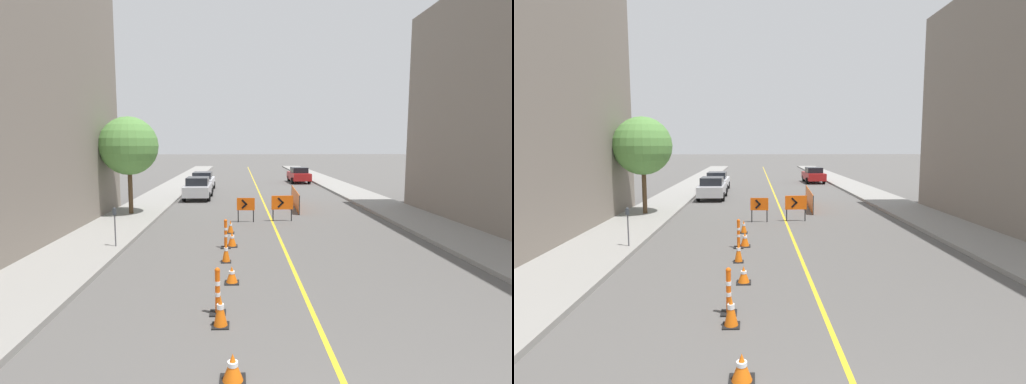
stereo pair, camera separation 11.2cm
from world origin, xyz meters
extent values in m
cube|color=gold|center=(0.00, 33.04, 0.00)|extent=(0.12, 66.08, 0.01)
cube|color=gray|center=(-7.49, 33.04, 0.08)|extent=(3.00, 66.08, 0.16)
cube|color=gray|center=(7.49, 33.04, 0.08)|extent=(3.00, 66.08, 0.16)
cube|color=black|center=(-1.86, 3.35, 0.01)|extent=(0.44, 0.44, 0.03)
cone|color=orange|center=(-1.86, 3.35, 0.27)|extent=(0.35, 0.35, 0.47)
cylinder|color=white|center=(-1.86, 3.35, 0.32)|extent=(0.18, 0.18, 0.08)
cube|color=black|center=(-2.15, 5.42, 0.01)|extent=(0.38, 0.38, 0.03)
cone|color=orange|center=(-2.15, 5.42, 0.37)|extent=(0.31, 0.31, 0.68)
cylinder|color=white|center=(-2.15, 5.42, 0.45)|extent=(0.16, 0.16, 0.11)
cube|color=black|center=(-1.94, 8.14, 0.01)|extent=(0.42, 0.42, 0.03)
cone|color=orange|center=(-1.94, 8.14, 0.26)|extent=(0.33, 0.33, 0.47)
cylinder|color=white|center=(-1.94, 8.14, 0.32)|extent=(0.17, 0.17, 0.08)
cube|color=black|center=(-2.16, 10.21, 0.01)|extent=(0.34, 0.34, 0.03)
cone|color=orange|center=(-2.16, 10.21, 0.37)|extent=(0.27, 0.27, 0.68)
cylinder|color=white|center=(-2.16, 10.21, 0.45)|extent=(0.14, 0.14, 0.11)
cube|color=black|center=(-1.99, 12.27, 0.01)|extent=(0.43, 0.43, 0.03)
cone|color=orange|center=(-1.99, 12.27, 0.31)|extent=(0.34, 0.34, 0.56)
cylinder|color=white|center=(-1.99, 12.27, 0.38)|extent=(0.18, 0.18, 0.09)
cube|color=black|center=(-2.09, 14.65, 0.01)|extent=(0.34, 0.34, 0.03)
cone|color=orange|center=(-2.09, 14.65, 0.31)|extent=(0.27, 0.27, 0.55)
cylinder|color=white|center=(-2.09, 14.65, 0.37)|extent=(0.14, 0.14, 0.09)
cube|color=black|center=(-2.24, 6.07, 0.02)|extent=(0.38, 0.38, 0.04)
cylinder|color=#EF560C|center=(-2.24, 6.07, 0.53)|extent=(0.12, 0.12, 0.99)
cylinder|color=white|center=(-2.24, 6.07, 0.48)|extent=(0.13, 0.13, 0.10)
cylinder|color=white|center=(-2.24, 6.07, 0.75)|extent=(0.13, 0.13, 0.10)
sphere|color=#EF560C|center=(-2.24, 6.07, 1.06)|extent=(0.13, 0.13, 0.13)
cube|color=black|center=(-2.23, 12.07, 0.02)|extent=(0.38, 0.38, 0.04)
cylinder|color=#EF560C|center=(-2.23, 12.07, 0.53)|extent=(0.12, 0.12, 0.98)
cylinder|color=white|center=(-2.23, 12.07, 0.48)|extent=(0.13, 0.13, 0.10)
cylinder|color=white|center=(-2.23, 12.07, 0.74)|extent=(0.13, 0.13, 0.10)
sphere|color=#EF560C|center=(-2.23, 12.07, 1.06)|extent=(0.13, 0.13, 0.13)
cube|color=#EF560C|center=(-1.35, 17.12, 0.93)|extent=(0.92, 0.13, 0.63)
cube|color=black|center=(-1.42, 17.07, 1.02)|extent=(0.31, 0.04, 0.31)
cube|color=black|center=(-1.42, 17.07, 0.84)|extent=(0.31, 0.04, 0.31)
cylinder|color=black|center=(-1.74, 17.12, 0.31)|extent=(0.06, 0.06, 0.62)
cylinder|color=black|center=(-0.96, 17.12, 0.31)|extent=(0.06, 0.06, 0.62)
cube|color=#EF560C|center=(0.53, 17.29, 0.97)|extent=(1.13, 0.13, 0.72)
cube|color=black|center=(0.45, 17.25, 1.07)|extent=(0.34, 0.04, 0.34)
cube|color=black|center=(0.45, 17.25, 0.87)|extent=(0.34, 0.04, 0.34)
cylinder|color=black|center=(0.06, 17.29, 0.31)|extent=(0.06, 0.06, 0.61)
cylinder|color=black|center=(1.01, 17.29, 0.31)|extent=(0.06, 0.06, 0.61)
cube|color=#EF560C|center=(1.85, 21.79, 0.56)|extent=(0.37, 5.68, 1.12)
cylinder|color=#262626|center=(1.68, 18.95, 0.56)|extent=(0.05, 0.05, 1.12)
cylinder|color=#262626|center=(2.02, 24.63, 0.56)|extent=(0.05, 0.05, 1.12)
cube|color=#B7B7BC|center=(-4.63, 25.99, 0.68)|extent=(1.82, 4.31, 0.72)
cube|color=black|center=(-4.63, 25.77, 1.31)|extent=(1.54, 1.94, 0.55)
cylinder|color=black|center=(-5.48, 27.32, 0.32)|extent=(0.22, 0.64, 0.64)
cylinder|color=black|center=(-3.77, 27.32, 0.32)|extent=(0.22, 0.64, 0.64)
cylinder|color=black|center=(-5.48, 24.66, 0.32)|extent=(0.22, 0.64, 0.64)
cylinder|color=black|center=(-3.77, 24.66, 0.32)|extent=(0.22, 0.64, 0.64)
cube|color=silver|center=(-4.74, 31.28, 0.68)|extent=(1.83, 4.31, 0.72)
cube|color=black|center=(-4.74, 31.07, 1.31)|extent=(1.55, 1.95, 0.55)
cylinder|color=black|center=(-5.60, 32.62, 0.32)|extent=(0.23, 0.64, 0.64)
cylinder|color=black|center=(-3.89, 32.62, 0.32)|extent=(0.23, 0.64, 0.64)
cylinder|color=black|center=(-5.60, 29.95, 0.32)|extent=(0.23, 0.64, 0.64)
cylinder|color=black|center=(-3.89, 29.95, 0.32)|extent=(0.23, 0.64, 0.64)
cube|color=maroon|center=(4.53, 37.78, 0.68)|extent=(1.98, 4.37, 0.72)
cube|color=black|center=(4.53, 37.57, 1.31)|extent=(1.61, 2.00, 0.55)
cylinder|color=black|center=(3.67, 39.12, 0.32)|extent=(0.25, 0.65, 0.64)
cylinder|color=black|center=(5.38, 39.12, 0.32)|extent=(0.25, 0.65, 0.64)
cylinder|color=black|center=(3.67, 36.45, 0.32)|extent=(0.25, 0.65, 0.64)
cylinder|color=black|center=(5.38, 36.45, 0.32)|extent=(0.25, 0.65, 0.64)
cylinder|color=#4C4C51|center=(-6.34, 11.89, 0.76)|extent=(0.05, 0.05, 1.19)
cube|color=#33383D|center=(-6.34, 11.89, 1.47)|extent=(0.12, 0.10, 0.22)
sphere|color=#33383D|center=(-6.34, 11.89, 1.58)|extent=(0.11, 0.11, 0.11)
cylinder|color=#4C3823|center=(-7.64, 19.06, 1.42)|extent=(0.24, 0.24, 2.52)
sphere|color=#568E42|center=(-7.64, 19.06, 3.87)|extent=(3.15, 3.15, 3.15)
camera|label=1|loc=(-1.76, -2.94, 3.98)|focal=28.00mm
camera|label=2|loc=(-1.64, -2.94, 3.98)|focal=28.00mm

